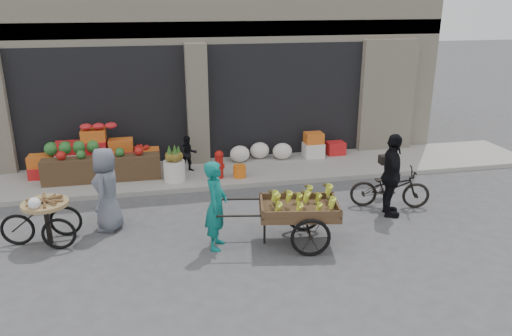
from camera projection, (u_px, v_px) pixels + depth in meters
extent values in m
plane|color=#424244|center=(228.00, 250.00, 9.14)|extent=(80.00, 80.00, 0.00)
cube|color=gray|center=(203.00, 174.00, 12.91)|extent=(18.00, 2.20, 0.12)
cube|color=beige|center=(185.00, 27.00, 15.57)|extent=(14.00, 6.00, 7.00)
cube|color=gray|center=(193.00, 29.00, 12.91)|extent=(14.00, 0.30, 0.40)
cube|color=black|center=(103.00, 102.00, 13.65)|extent=(4.40, 1.60, 3.10)
cube|color=black|center=(278.00, 95.00, 14.63)|extent=(4.40, 1.60, 3.10)
cube|color=beige|center=(197.00, 104.00, 13.35)|extent=(0.55, 0.80, 3.22)
cube|color=brown|center=(102.00, 169.00, 12.16)|extent=(2.80, 0.45, 0.60)
sphere|color=#1E5923|center=(73.00, 148.00, 12.34)|extent=(0.34, 0.34, 0.34)
cylinder|color=silver|center=(174.00, 171.00, 12.19)|extent=(0.52, 0.52, 0.50)
cylinder|color=#A5140F|center=(219.00, 167.00, 12.36)|extent=(0.20, 0.20, 0.56)
sphere|color=#A5140F|center=(219.00, 155.00, 12.25)|extent=(0.22, 0.22, 0.22)
cylinder|color=orange|center=(240.00, 171.00, 12.45)|extent=(0.32, 0.32, 0.30)
ellipsoid|color=silver|center=(261.00, 153.00, 13.70)|extent=(1.70, 0.60, 0.44)
imported|color=black|center=(188.00, 154.00, 12.76)|extent=(0.51, 0.43, 0.93)
cube|color=brown|center=(299.00, 211.00, 9.20)|extent=(1.58, 1.18, 0.13)
torus|color=black|center=(311.00, 238.00, 8.82)|extent=(0.72, 0.19, 0.72)
torus|color=black|center=(304.00, 214.00, 9.79)|extent=(0.72, 0.19, 0.72)
cylinder|color=black|center=(264.00, 229.00, 9.30)|extent=(0.05, 0.05, 0.60)
imported|color=#0E6D66|center=(216.00, 205.00, 9.00)|extent=(0.57, 0.70, 1.67)
cylinder|color=#9E7F51|center=(45.00, 204.00, 9.16)|extent=(0.90, 0.90, 0.07)
cube|color=black|center=(48.00, 224.00, 9.29)|extent=(0.09, 0.09, 0.80)
torus|color=black|center=(59.00, 234.00, 9.09)|extent=(0.62, 0.11, 0.62)
torus|color=black|center=(66.00, 221.00, 9.61)|extent=(0.62, 0.11, 0.62)
torus|color=black|center=(18.00, 230.00, 9.25)|extent=(0.62, 0.11, 0.62)
imported|color=slate|center=(107.00, 189.00, 9.73)|extent=(0.71, 0.92, 1.68)
imported|color=black|center=(390.00, 188.00, 10.89)|extent=(1.81, 1.06, 0.90)
imported|color=black|center=(392.00, 176.00, 10.34)|extent=(0.71, 1.12, 1.78)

